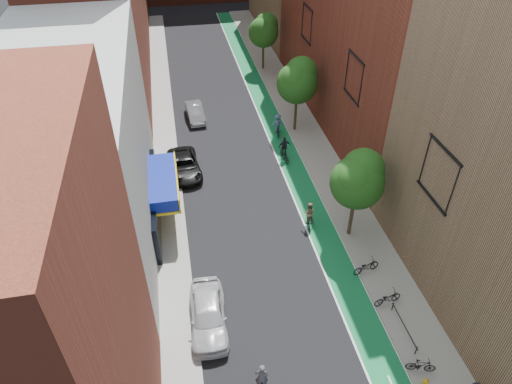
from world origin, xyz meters
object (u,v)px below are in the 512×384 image
cyclist_lead (262,384)px  fire_hydrant (425,384)px  parked_car_black (184,165)px  parked_car_silver (195,112)px  parked_car_white (208,314)px  cyclist_lane_near (309,217)px  cyclist_lane_far (278,126)px  cyclist_lane_mid (284,151)px

cyclist_lead → fire_hydrant: 7.74m
parked_car_black → parked_car_silver: size_ratio=1.20×
parked_car_white → cyclist_lane_near: cyclist_lane_near is taller
parked_car_silver → cyclist_lane_near: (6.20, -16.49, 0.14)m
cyclist_lane_near → parked_car_silver: bearing=-57.7°
cyclist_lane_far → parked_car_black: bearing=34.1°
parked_car_white → parked_car_black: 14.58m
parked_car_white → cyclist_lane_near: size_ratio=2.46×
parked_car_black → cyclist_lead: (2.30, -18.91, 0.01)m
parked_car_silver → cyclist_lane_near: bearing=-73.0°
cyclist_lead → cyclist_lane_mid: cyclist_lane_mid is taller
fire_hydrant → parked_car_white: bearing=149.1°
parked_car_silver → fire_hydrant: (8.30, -28.89, -0.09)m
cyclist_lane_mid → cyclist_lane_far: size_ratio=1.07×
parked_car_black → cyclist_lead: cyclist_lead is taller
parked_car_black → cyclist_lead: size_ratio=2.37×
cyclist_lane_mid → fire_hydrant: size_ratio=2.58×
fire_hydrant → cyclist_lane_far: bearing=93.2°
parked_car_black → fire_hydrant: 22.63m
parked_car_black → cyclist_lead: 19.05m
cyclist_lead → cyclist_lane_far: 23.98m
parked_car_silver → cyclist_lane_far: size_ratio=2.07×
parked_car_white → cyclist_lane_near: (7.55, 6.63, 0.00)m
parked_car_silver → cyclist_lane_mid: 10.54m
cyclist_lead → cyclist_lane_near: cyclist_lead is taller
cyclist_lane_near → cyclist_lane_far: size_ratio=0.98×
cyclist_lane_mid → cyclist_lane_far: bearing=-102.3°
parked_car_black → fire_hydrant: parked_car_black is taller
parked_car_white → parked_car_silver: size_ratio=1.16×
cyclist_lead → cyclist_lane_mid: bearing=-98.2°
cyclist_lane_near → cyclist_lane_mid: cyclist_lane_mid is taller
cyclist_lane_far → fire_hydrant: size_ratio=2.42×
fire_hydrant → cyclist_lane_near: bearing=99.6°
parked_car_white → parked_car_silver: parked_car_white is taller
parked_car_black → cyclist_lane_near: 11.14m
parked_car_silver → cyclist_lead: 27.46m
cyclist_lane_far → parked_car_silver: bearing=-24.2°
parked_car_white → cyclist_lead: size_ratio=2.30×
parked_car_black → parked_car_silver: 8.69m
parked_car_silver → cyclist_lane_near: 17.62m
cyclist_lane_mid → fire_hydrant: cyclist_lane_mid is taller
cyclist_lane_far → fire_hydrant: 24.63m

